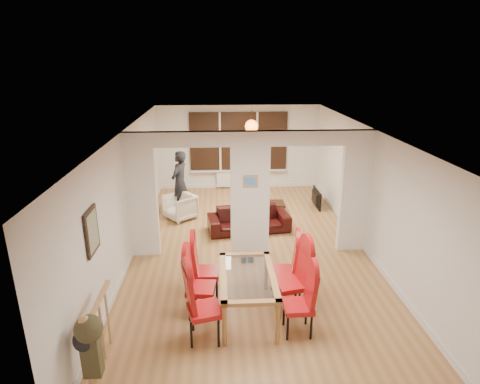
{
  "coord_description": "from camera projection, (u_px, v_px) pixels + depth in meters",
  "views": [
    {
      "loc": [
        -0.64,
        -7.77,
        3.96
      ],
      "look_at": [
        -0.17,
        0.6,
        1.14
      ],
      "focal_mm": 30.0,
      "sensor_mm": 36.0,
      "label": 1
    }
  ],
  "objects": [
    {
      "name": "floor",
      "position": [
        249.0,
        251.0,
        8.65
      ],
      "size": [
        5.0,
        9.0,
        0.01
      ],
      "primitive_type": "cube",
      "color": "#A57442",
      "rests_on": "ground"
    },
    {
      "name": "room_walls",
      "position": [
        250.0,
        194.0,
        8.24
      ],
      "size": [
        5.0,
        9.0,
        2.6
      ],
      "primitive_type": null,
      "color": "silver",
      "rests_on": "floor"
    },
    {
      "name": "divider_wall",
      "position": [
        250.0,
        194.0,
        8.24
      ],
      "size": [
        5.0,
        0.18,
        2.6
      ],
      "primitive_type": "cube",
      "color": "white",
      "rests_on": "floor"
    },
    {
      "name": "bay_window_blinds",
      "position": [
        239.0,
        141.0,
        12.37
      ],
      "size": [
        3.0,
        0.08,
        1.8
      ],
      "primitive_type": "cube",
      "color": "black",
      "rests_on": "room_walls"
    },
    {
      "name": "radiator",
      "position": [
        239.0,
        179.0,
        12.72
      ],
      "size": [
        1.4,
        0.08,
        0.5
      ],
      "primitive_type": "cube",
      "color": "white",
      "rests_on": "floor"
    },
    {
      "name": "pendant_light",
      "position": [
        251.0,
        126.0,
        11.1
      ],
      "size": [
        0.36,
        0.36,
        0.36
      ],
      "primitive_type": "sphere",
      "color": "orange",
      "rests_on": "room_walls"
    },
    {
      "name": "stair_newel",
      "position": [
        100.0,
        328.0,
        5.33
      ],
      "size": [
        0.4,
        1.2,
        1.1
      ],
      "primitive_type": null,
      "color": "tan",
      "rests_on": "floor"
    },
    {
      "name": "wall_poster",
      "position": [
        92.0,
        231.0,
        5.74
      ],
      "size": [
        0.04,
        0.52,
        0.67
      ],
      "primitive_type": "cube",
      "color": "gray",
      "rests_on": "room_walls"
    },
    {
      "name": "pillar_photo",
      "position": [
        250.0,
        181.0,
        8.05
      ],
      "size": [
        0.3,
        0.03,
        0.25
      ],
      "primitive_type": "cube",
      "color": "#4C8CD8",
      "rests_on": "divider_wall"
    },
    {
      "name": "dining_table",
      "position": [
        248.0,
        295.0,
        6.41
      ],
      "size": [
        0.87,
        1.54,
        0.72
      ],
      "primitive_type": null,
      "color": "#A06E3B",
      "rests_on": "floor"
    },
    {
      "name": "dining_chair_la",
      "position": [
        205.0,
        305.0,
        5.77
      ],
      "size": [
        0.57,
        0.57,
        1.17
      ],
      "primitive_type": null,
      "rotation": [
        0.0,
        0.0,
        0.25
      ],
      "color": "#A91114",
      "rests_on": "floor"
    },
    {
      "name": "dining_chair_lb",
      "position": [
        201.0,
        284.0,
        6.36
      ],
      "size": [
        0.49,
        0.49,
        1.11
      ],
      "primitive_type": null,
      "rotation": [
        0.0,
        0.0,
        -0.11
      ],
      "color": "#A91114",
      "rests_on": "floor"
    },
    {
      "name": "dining_chair_lc",
      "position": [
        206.0,
        268.0,
        6.85
      ],
      "size": [
        0.44,
        0.44,
        1.09
      ],
      "primitive_type": null,
      "rotation": [
        0.0,
        0.0,
        -0.01
      ],
      "color": "#A91114",
      "rests_on": "floor"
    },
    {
      "name": "dining_chair_ra",
      "position": [
        298.0,
        301.0,
        5.93
      ],
      "size": [
        0.44,
        0.44,
        1.07
      ],
      "primitive_type": null,
      "rotation": [
        0.0,
        0.0,
        0.02
      ],
      "color": "#A91114",
      "rests_on": "floor"
    },
    {
      "name": "dining_chair_rb",
      "position": [
        291.0,
        279.0,
        6.43
      ],
      "size": [
        0.56,
        0.56,
        1.19
      ],
      "primitive_type": null,
      "rotation": [
        0.0,
        0.0,
        0.21
      ],
      "color": "#A91114",
      "rests_on": "floor"
    },
    {
      "name": "dining_chair_rc",
      "position": [
        284.0,
        267.0,
        6.86
      ],
      "size": [
        0.51,
        0.51,
        1.1
      ],
      "primitive_type": null,
      "rotation": [
        0.0,
        0.0,
        -0.17
      ],
      "color": "#A91114",
      "rests_on": "floor"
    },
    {
      "name": "sofa",
      "position": [
        249.0,
        219.0,
        9.58
      ],
      "size": [
        2.02,
        1.02,
        0.56
      ],
      "primitive_type": "imported",
      "rotation": [
        0.0,
        0.0,
        0.14
      ],
      "color": "black",
      "rests_on": "floor"
    },
    {
      "name": "armchair",
      "position": [
        180.0,
        207.0,
        10.29
      ],
      "size": [
        0.97,
        0.98,
        0.64
      ],
      "primitive_type": "imported",
      "rotation": [
        0.0,
        0.0,
        -0.9
      ],
      "color": "beige",
      "rests_on": "floor"
    },
    {
      "name": "person",
      "position": [
        180.0,
        182.0,
        10.56
      ],
      "size": [
        0.72,
        0.61,
        1.68
      ],
      "primitive_type": "imported",
      "rotation": [
        0.0,
        0.0,
        -1.98
      ],
      "color": "black",
      "rests_on": "floor"
    },
    {
      "name": "television",
      "position": [
        314.0,
        198.0,
        11.15
      ],
      "size": [
        0.86,
        0.12,
        0.49
      ],
      "primitive_type": "imported",
      "rotation": [
        0.0,
        0.0,
        1.57
      ],
      "color": "black",
      "rests_on": "floor"
    },
    {
      "name": "coffee_table",
      "position": [
        265.0,
        207.0,
        10.83
      ],
      "size": [
        1.16,
        0.78,
        0.24
      ],
      "primitive_type": null,
      "rotation": [
        0.0,
        0.0,
        -0.26
      ],
      "color": "black",
      "rests_on": "floor"
    },
    {
      "name": "bottle",
      "position": [
        258.0,
        198.0,
        10.68
      ],
      "size": [
        0.08,
        0.08,
        0.3
      ],
      "primitive_type": "cylinder",
      "color": "#143F19",
      "rests_on": "coffee_table"
    },
    {
      "name": "bowl",
      "position": [
        257.0,
        202.0,
        10.81
      ],
      "size": [
        0.22,
        0.22,
        0.05
      ],
      "primitive_type": "imported",
      "color": "black",
      "rests_on": "coffee_table"
    },
    {
      "name": "shoes",
      "position": [
        247.0,
        258.0,
        8.22
      ],
      "size": [
        0.25,
        0.27,
        0.1
      ],
      "primitive_type": null,
      "color": "black",
      "rests_on": "floor"
    }
  ]
}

